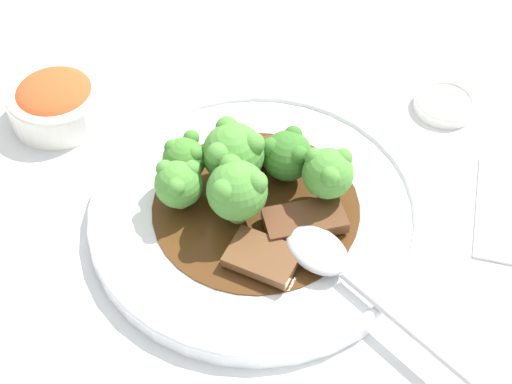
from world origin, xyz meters
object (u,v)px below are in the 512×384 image
(main_plate, at_px, (256,210))
(side_bowl_kimchi, at_px, (56,101))
(broccoli_floret_3, at_px, (186,155))
(beef_strip_1, at_px, (276,148))
(broccoli_floret_2, at_px, (328,173))
(broccoli_floret_0, at_px, (287,155))
(serving_spoon, at_px, (338,268))
(broccoli_floret_1, at_px, (237,190))
(broccoli_floret_5, at_px, (179,183))
(beef_strip_2, at_px, (263,257))
(broccoli_floret_4, at_px, (234,152))
(sauce_dish, at_px, (445,103))
(beef_strip_0, at_px, (305,220))

(main_plate, relative_size, side_bowl_kimchi, 3.10)
(broccoli_floret_3, bearing_deg, beef_strip_1, -45.63)
(beef_strip_1, distance_m, broccoli_floret_2, 0.07)
(broccoli_floret_0, height_order, side_bowl_kimchi, broccoli_floret_0)
(beef_strip_1, distance_m, side_bowl_kimchi, 0.22)
(broccoli_floret_3, distance_m, serving_spoon, 0.16)
(beef_strip_1, distance_m, broccoli_floret_1, 0.09)
(broccoli_floret_5, bearing_deg, main_plate, -69.17)
(beef_strip_2, bearing_deg, side_bowl_kimchi, 68.47)
(broccoli_floret_4, distance_m, sauce_dish, 0.24)
(broccoli_floret_5, height_order, sauce_dish, broccoli_floret_5)
(broccoli_floret_4, bearing_deg, broccoli_floret_5, 141.86)
(main_plate, xyz_separation_m, broccoli_floret_4, (0.02, 0.03, 0.04))
(broccoli_floret_0, relative_size, broccoli_floret_1, 0.80)
(beef_strip_0, distance_m, broccoli_floret_5, 0.11)
(beef_strip_0, height_order, broccoli_floret_5, broccoli_floret_5)
(broccoli_floret_0, height_order, broccoli_floret_1, broccoli_floret_1)
(beef_strip_0, xyz_separation_m, broccoli_floret_2, (0.03, -0.01, 0.03))
(broccoli_floret_0, xyz_separation_m, broccoli_floret_3, (-0.04, 0.08, 0.00))
(sauce_dish, bearing_deg, broccoli_floret_3, 135.70)
(sauce_dish, bearing_deg, broccoli_floret_2, 157.73)
(beef_strip_1, relative_size, broccoli_floret_2, 1.02)
(side_bowl_kimchi, bearing_deg, broccoli_floret_4, -98.21)
(main_plate, xyz_separation_m, broccoli_floret_2, (0.03, -0.05, 0.04))
(beef_strip_0, height_order, beef_strip_1, beef_strip_0)
(broccoli_floret_2, relative_size, side_bowl_kimchi, 0.59)
(broccoli_floret_3, distance_m, broccoli_floret_5, 0.03)
(serving_spoon, bearing_deg, broccoli_floret_5, 82.43)
(beef_strip_2, distance_m, broccoli_floret_4, 0.09)
(broccoli_floret_3, relative_size, serving_spoon, 0.23)
(beef_strip_0, bearing_deg, broccoli_floret_5, 98.97)
(main_plate, distance_m, broccoli_floret_2, 0.07)
(main_plate, xyz_separation_m, side_bowl_kimchi, (0.05, 0.22, 0.01))
(beef_strip_2, xyz_separation_m, broccoli_floret_0, (0.09, 0.01, 0.02))
(serving_spoon, bearing_deg, broccoli_floret_0, 41.29)
(broccoli_floret_1, height_order, side_bowl_kimchi, broccoli_floret_1)
(broccoli_floret_0, xyz_separation_m, broccoli_floret_5, (-0.06, 0.07, 0.00))
(beef_strip_1, height_order, side_bowl_kimchi, side_bowl_kimchi)
(serving_spoon, bearing_deg, main_plate, 63.80)
(sauce_dish, bearing_deg, broccoli_floret_4, 139.89)
(broccoli_floret_1, bearing_deg, beef_strip_0, -77.21)
(broccoli_floret_1, height_order, serving_spoon, broccoli_floret_1)
(beef_strip_0, height_order, broccoli_floret_0, broccoli_floret_0)
(broccoli_floret_2, height_order, serving_spoon, broccoli_floret_2)
(broccoli_floret_2, bearing_deg, beef_strip_2, 160.77)
(serving_spoon, bearing_deg, broccoli_floret_4, 61.87)
(broccoli_floret_1, distance_m, broccoli_floret_3, 0.06)
(beef_strip_2, distance_m, broccoli_floret_5, 0.09)
(beef_strip_0, xyz_separation_m, broccoli_floret_0, (0.05, 0.03, 0.02))
(broccoli_floret_0, xyz_separation_m, broccoli_floret_1, (-0.06, 0.02, 0.01))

